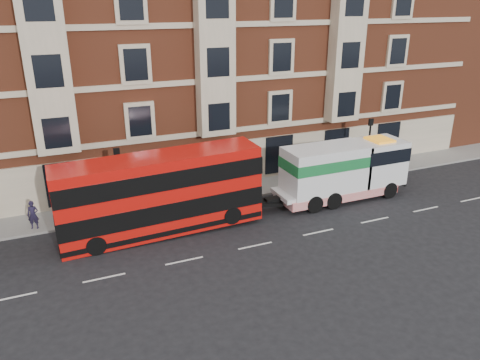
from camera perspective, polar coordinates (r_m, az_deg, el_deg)
name	(u,v)px	position (r m, az deg, el deg)	size (l,w,h in m)	color
ground	(255,246)	(25.65, 1.86, -8.01)	(120.00, 120.00, 0.00)	black
sidewalk	(209,195)	(31.88, -3.82, -1.81)	(90.00, 3.00, 0.15)	slate
victorian_terrace	(178,34)	(36.74, -7.56, 17.21)	(45.00, 12.00, 20.40)	brown
lamp_post_west	(119,178)	(28.44, -14.52, 0.26)	(0.35, 0.15, 4.35)	black
lamp_post_east	(369,143)	(35.51, 15.42, 4.35)	(0.35, 0.15, 4.35)	black
double_decker_bus	(161,193)	(26.44, -9.66, -1.53)	(11.34, 2.60, 4.59)	red
tow_truck	(341,171)	(31.35, 12.25, 1.12)	(9.08, 2.68, 3.78)	silver
pedestrian	(33,215)	(29.28, -23.92, -3.91)	(0.61, 0.40, 1.69)	#1D1830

